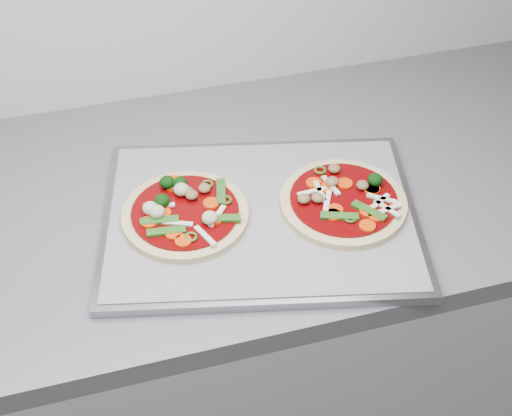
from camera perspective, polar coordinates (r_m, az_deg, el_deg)
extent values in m
cube|color=#B5B5B3|center=(1.64, 13.24, -8.15)|extent=(3.60, 0.60, 0.86)
cube|color=slate|center=(1.32, 16.33, 4.10)|extent=(3.60, 0.60, 0.04)
cube|color=gray|center=(1.11, 0.35, -0.76)|extent=(0.55, 0.46, 0.02)
cube|color=gray|center=(1.10, 0.36, -0.42)|extent=(0.53, 0.43, 0.00)
cylinder|color=#D8C084|center=(1.10, -5.68, -0.54)|extent=(0.20, 0.20, 0.01)
cylinder|color=#6A0003|center=(1.09, -5.70, -0.27)|extent=(0.17, 0.17, 0.00)
cube|color=white|center=(1.08, -3.12, -0.65)|extent=(0.04, 0.04, 0.00)
ellipsoid|color=#0A3409|center=(1.10, -7.51, 0.59)|extent=(0.03, 0.03, 0.02)
ellipsoid|color=#0A3409|center=(1.13, -7.14, 2.06)|extent=(0.03, 0.03, 0.02)
cylinder|color=#F44509|center=(1.09, -7.44, -0.40)|extent=(0.03, 0.03, 0.00)
ellipsoid|color=beige|center=(1.06, -3.72, -0.79)|extent=(0.03, 0.03, 0.02)
cube|color=#2E5B1B|center=(1.08, -7.73, -1.01)|extent=(0.06, 0.02, 0.00)
ellipsoid|color=brown|center=(1.11, -5.56, 1.35)|extent=(0.02, 0.02, 0.01)
ellipsoid|color=beige|center=(1.08, -7.94, -0.30)|extent=(0.03, 0.03, 0.02)
cylinder|color=#F44509|center=(1.06, -6.62, -2.04)|extent=(0.03, 0.03, 0.00)
torus|color=#3A5516|center=(1.05, -5.23, -2.32)|extent=(0.02, 0.02, 0.00)
ellipsoid|color=brown|center=(1.10, -7.44, 0.54)|extent=(0.03, 0.03, 0.01)
cube|color=#2E5B1B|center=(1.07, -2.77, -0.85)|extent=(0.06, 0.03, 0.00)
ellipsoid|color=brown|center=(1.11, -5.17, 1.04)|extent=(0.02, 0.02, 0.01)
cube|color=white|center=(1.07, -6.34, -1.21)|extent=(0.05, 0.03, 0.00)
cylinder|color=#F44509|center=(1.08, -8.55, -1.12)|extent=(0.04, 0.04, 0.00)
cylinder|color=#F44509|center=(1.13, -6.24, 1.70)|extent=(0.03, 0.03, 0.00)
ellipsoid|color=beige|center=(1.09, -8.45, -0.02)|extent=(0.03, 0.03, 0.02)
cube|color=#2E5B1B|center=(1.12, -2.82, 1.33)|extent=(0.03, 0.06, 0.00)
ellipsoid|color=brown|center=(1.12, -4.14, 1.60)|extent=(0.02, 0.02, 0.01)
cylinder|color=#F44509|center=(1.07, -3.29, -0.86)|extent=(0.03, 0.03, 0.00)
cylinder|color=#F44509|center=(1.10, -3.62, 0.37)|extent=(0.03, 0.03, 0.00)
cylinder|color=#F44509|center=(1.13, -6.63, 1.76)|extent=(0.03, 0.03, 0.00)
ellipsoid|color=beige|center=(1.11, -6.00, 1.49)|extent=(0.03, 0.03, 0.02)
cube|color=white|center=(1.10, -7.76, 0.20)|extent=(0.05, 0.02, 0.00)
ellipsoid|color=brown|center=(1.12, -5.88, 1.57)|extent=(0.02, 0.02, 0.01)
cylinder|color=#F44509|center=(1.04, -5.85, -2.63)|extent=(0.03, 0.03, 0.00)
cylinder|color=#F44509|center=(1.14, -6.64, 2.17)|extent=(0.03, 0.03, 0.00)
cube|color=white|center=(1.12, -5.85, 1.31)|extent=(0.04, 0.04, 0.00)
ellipsoid|color=#0A3409|center=(1.12, -6.11, 1.98)|extent=(0.03, 0.03, 0.02)
torus|color=#3A5516|center=(1.10, -2.45, 0.64)|extent=(0.02, 0.02, 0.00)
cube|color=#2E5B1B|center=(1.06, -7.19, -1.87)|extent=(0.06, 0.02, 0.00)
cube|color=white|center=(1.05, -4.10, -2.23)|extent=(0.03, 0.05, 0.00)
torus|color=#3A5516|center=(1.13, -3.93, 1.91)|extent=(0.03, 0.03, 0.00)
cylinder|color=#D8C084|center=(1.12, 6.99, 0.47)|extent=(0.21, 0.21, 0.01)
cylinder|color=#6A0003|center=(1.12, 7.02, 0.74)|extent=(0.18, 0.18, 0.00)
cube|color=white|center=(1.11, 9.81, 0.45)|extent=(0.05, 0.03, 0.00)
cylinder|color=#F44509|center=(1.13, 9.29, 1.53)|extent=(0.04, 0.04, 0.00)
ellipsoid|color=brown|center=(1.13, 6.16, 2.14)|extent=(0.02, 0.02, 0.01)
cylinder|color=#F44509|center=(1.07, 8.90, -1.42)|extent=(0.03, 0.03, 0.00)
cylinder|color=#F44509|center=(1.09, 6.34, -0.15)|extent=(0.03, 0.03, 0.00)
ellipsoid|color=#0A3409|center=(1.14, 9.52, 2.24)|extent=(0.03, 0.03, 0.02)
ellipsoid|color=brown|center=(1.13, 6.06, 2.09)|extent=(0.02, 0.02, 0.01)
torus|color=#3A5516|center=(1.16, 5.16, 3.03)|extent=(0.03, 0.03, 0.00)
cube|color=#2E5B1B|center=(1.10, 9.03, -0.23)|extent=(0.05, 0.05, 0.00)
cube|color=white|center=(1.10, 10.50, -0.10)|extent=(0.05, 0.02, 0.00)
cylinder|color=#F44509|center=(1.13, 4.65, 2.00)|extent=(0.03, 0.03, 0.00)
cylinder|color=#F44509|center=(1.08, 6.19, -0.55)|extent=(0.03, 0.03, 0.00)
torus|color=#3A5516|center=(1.08, 7.55, -0.81)|extent=(0.03, 0.03, 0.00)
cylinder|color=#F44509|center=(1.13, 9.23, 1.51)|extent=(0.03, 0.03, 0.00)
cylinder|color=#F44509|center=(1.13, 5.62, 1.63)|extent=(0.03, 0.03, 0.00)
ellipsoid|color=brown|center=(1.10, 4.97, 0.82)|extent=(0.03, 0.03, 0.01)
cube|color=white|center=(1.12, 5.13, 1.35)|extent=(0.01, 0.05, 0.00)
cylinder|color=#F44509|center=(1.09, 9.59, -0.63)|extent=(0.04, 0.04, 0.00)
cube|color=white|center=(1.12, 10.04, 0.74)|extent=(0.04, 0.03, 0.00)
cube|color=white|center=(1.12, 4.51, 1.32)|extent=(0.05, 0.01, 0.00)
cube|color=white|center=(1.10, 5.73, 0.58)|extent=(0.03, 0.05, 0.00)
ellipsoid|color=brown|center=(1.16, 6.29, 3.16)|extent=(0.03, 0.03, 0.01)
ellipsoid|color=brown|center=(1.10, 3.86, 0.75)|extent=(0.03, 0.03, 0.01)
cube|color=white|center=(1.13, 6.00, 1.81)|extent=(0.02, 0.05, 0.00)
ellipsoid|color=brown|center=(1.13, 8.52, 1.82)|extent=(0.03, 0.03, 0.01)
cylinder|color=#F44509|center=(1.14, 7.11, 1.95)|extent=(0.03, 0.03, 0.00)
cube|color=white|center=(1.10, 10.45, -0.04)|extent=(0.03, 0.05, 0.00)
cylinder|color=#F44509|center=(1.10, 8.92, -0.28)|extent=(0.03, 0.03, 0.00)
cube|color=#2E5B1B|center=(1.08, 6.70, -0.66)|extent=(0.06, 0.03, 0.00)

